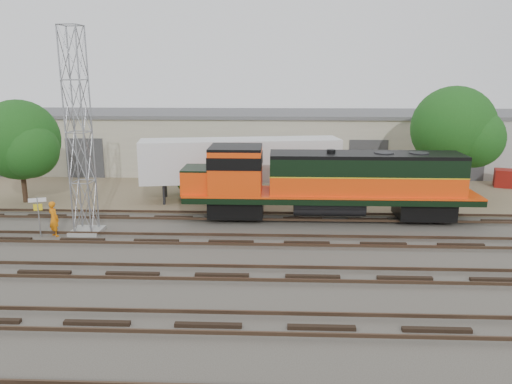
{
  "coord_description": "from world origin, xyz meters",
  "views": [
    {
      "loc": [
        2.37,
        -23.5,
        8.76
      ],
      "look_at": [
        1.22,
        4.0,
        2.2
      ],
      "focal_mm": 35.0,
      "sensor_mm": 36.0,
      "label": 1
    }
  ],
  "objects_px": {
    "signal_tower": "(79,137)",
    "semi_trailer": "(245,161)",
    "worker": "(54,219)",
    "locomotive": "(325,181)"
  },
  "relations": [
    {
      "from": "signal_tower",
      "to": "semi_trailer",
      "type": "height_order",
      "value": "signal_tower"
    },
    {
      "from": "semi_trailer",
      "to": "worker",
      "type": "bearing_deg",
      "value": -147.56
    },
    {
      "from": "locomotive",
      "to": "semi_trailer",
      "type": "height_order",
      "value": "locomotive"
    },
    {
      "from": "locomotive",
      "to": "semi_trailer",
      "type": "relative_size",
      "value": 1.24
    },
    {
      "from": "worker",
      "to": "semi_trailer",
      "type": "relative_size",
      "value": 0.14
    },
    {
      "from": "signal_tower",
      "to": "semi_trailer",
      "type": "relative_size",
      "value": 0.79
    },
    {
      "from": "worker",
      "to": "semi_trailer",
      "type": "bearing_deg",
      "value": -103.74
    },
    {
      "from": "locomotive",
      "to": "signal_tower",
      "type": "height_order",
      "value": "signal_tower"
    },
    {
      "from": "locomotive",
      "to": "worker",
      "type": "distance_m",
      "value": 15.64
    },
    {
      "from": "signal_tower",
      "to": "semi_trailer",
      "type": "bearing_deg",
      "value": 44.37
    }
  ]
}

